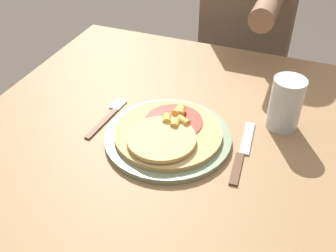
{
  "coord_description": "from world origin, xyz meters",
  "views": [
    {
      "loc": [
        0.24,
        -0.68,
        1.36
      ],
      "look_at": [
        -0.01,
        -0.02,
        0.81
      ],
      "focal_mm": 42.0,
      "sensor_mm": 36.0,
      "label": 1
    }
  ],
  "objects_px": {
    "plate": "(168,137)",
    "fork": "(109,115)",
    "knife": "(242,152)",
    "drinking_glass": "(286,104)",
    "pizza": "(167,133)",
    "person_diner": "(248,29)",
    "dining_table": "(176,170)"
  },
  "relations": [
    {
      "from": "pizza",
      "to": "knife",
      "type": "xyz_separation_m",
      "value": [
        0.17,
        0.02,
        -0.02
      ]
    },
    {
      "from": "fork",
      "to": "plate",
      "type": "bearing_deg",
      "value": -10.73
    },
    {
      "from": "pizza",
      "to": "person_diner",
      "type": "relative_size",
      "value": 0.2
    },
    {
      "from": "fork",
      "to": "drinking_glass",
      "type": "xyz_separation_m",
      "value": [
        0.41,
        0.12,
        0.06
      ]
    },
    {
      "from": "fork",
      "to": "person_diner",
      "type": "relative_size",
      "value": 0.14
    },
    {
      "from": "drinking_glass",
      "to": "person_diner",
      "type": "distance_m",
      "value": 0.65
    },
    {
      "from": "plate",
      "to": "fork",
      "type": "relative_size",
      "value": 1.67
    },
    {
      "from": "pizza",
      "to": "fork",
      "type": "relative_size",
      "value": 1.42
    },
    {
      "from": "dining_table",
      "to": "plate",
      "type": "distance_m",
      "value": 0.13
    },
    {
      "from": "dining_table",
      "to": "fork",
      "type": "distance_m",
      "value": 0.22
    },
    {
      "from": "dining_table",
      "to": "pizza",
      "type": "relative_size",
      "value": 4.03
    },
    {
      "from": "dining_table",
      "to": "pizza",
      "type": "distance_m",
      "value": 0.15
    },
    {
      "from": "pizza",
      "to": "person_diner",
      "type": "height_order",
      "value": "person_diner"
    },
    {
      "from": "person_diner",
      "to": "dining_table",
      "type": "bearing_deg",
      "value": -91.47
    },
    {
      "from": "plate",
      "to": "pizza",
      "type": "distance_m",
      "value": 0.02
    },
    {
      "from": "dining_table",
      "to": "plate",
      "type": "relative_size",
      "value": 3.42
    },
    {
      "from": "plate",
      "to": "pizza",
      "type": "xyz_separation_m",
      "value": [
        0.0,
        -0.0,
        0.02
      ]
    },
    {
      "from": "plate",
      "to": "fork",
      "type": "height_order",
      "value": "plate"
    },
    {
      "from": "plate",
      "to": "knife",
      "type": "distance_m",
      "value": 0.17
    },
    {
      "from": "pizza",
      "to": "knife",
      "type": "bearing_deg",
      "value": 6.54
    },
    {
      "from": "dining_table",
      "to": "knife",
      "type": "relative_size",
      "value": 4.55
    },
    {
      "from": "dining_table",
      "to": "drinking_glass",
      "type": "bearing_deg",
      "value": 28.69
    },
    {
      "from": "fork",
      "to": "knife",
      "type": "distance_m",
      "value": 0.35
    },
    {
      "from": "knife",
      "to": "drinking_glass",
      "type": "xyz_separation_m",
      "value": [
        0.07,
        0.13,
        0.06
      ]
    },
    {
      "from": "knife",
      "to": "plate",
      "type": "bearing_deg",
      "value": -175.0
    },
    {
      "from": "dining_table",
      "to": "person_diner",
      "type": "xyz_separation_m",
      "value": [
        0.02,
        0.74,
        0.08
      ]
    },
    {
      "from": "drinking_glass",
      "to": "person_diner",
      "type": "xyz_separation_m",
      "value": [
        -0.21,
        0.61,
        -0.1
      ]
    },
    {
      "from": "dining_table",
      "to": "knife",
      "type": "xyz_separation_m",
      "value": [
        0.16,
        -0.01,
        0.12
      ]
    },
    {
      "from": "plate",
      "to": "knife",
      "type": "xyz_separation_m",
      "value": [
        0.17,
        0.02,
        -0.0
      ]
    },
    {
      "from": "knife",
      "to": "person_diner",
      "type": "height_order",
      "value": "person_diner"
    },
    {
      "from": "person_diner",
      "to": "plate",
      "type": "bearing_deg",
      "value": -92.39
    },
    {
      "from": "plate",
      "to": "fork",
      "type": "distance_m",
      "value": 0.18
    }
  ]
}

